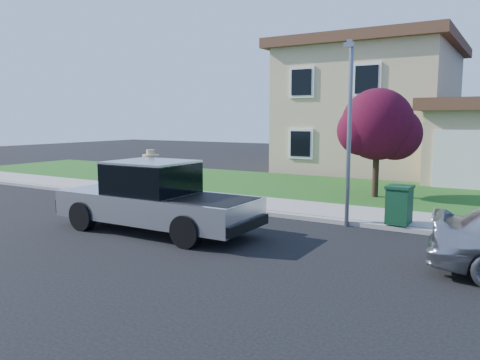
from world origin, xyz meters
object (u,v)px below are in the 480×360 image
object	(u,v)px
ornamental_tree	(379,128)
street_lamp	(349,124)
trash_bin	(399,204)
woman	(151,185)
pickup_truck	(155,199)

from	to	relation	value
ornamental_tree	street_lamp	distance (m)	4.64
trash_bin	street_lamp	size ratio (longest dim) A/B	0.21
woman	street_lamp	xyz separation A→B (m)	(5.29, 1.62, 1.77)
woman	ornamental_tree	bearing A→B (deg)	-137.32
pickup_truck	trash_bin	world-z (taller)	pickup_truck
woman	street_lamp	size ratio (longest dim) A/B	0.41
pickup_truck	woman	bearing A→B (deg)	134.03
pickup_truck	trash_bin	bearing A→B (deg)	32.48
pickup_truck	trash_bin	size ratio (longest dim) A/B	5.52
pickup_truck	ornamental_tree	bearing A→B (deg)	64.68
pickup_truck	ornamental_tree	world-z (taller)	ornamental_tree
ornamental_tree	street_lamp	size ratio (longest dim) A/B	0.80
pickup_truck	woman	distance (m)	1.92
woman	street_lamp	world-z (taller)	street_lamp
street_lamp	pickup_truck	bearing A→B (deg)	-152.79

